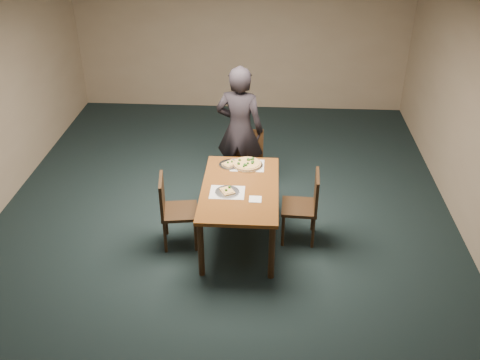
# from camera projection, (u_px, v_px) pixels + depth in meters

# --- Properties ---
(ground) EXTENTS (8.00, 8.00, 0.00)m
(ground) POSITION_uv_depth(u_px,v_px,m) (223.00, 229.00, 6.82)
(ground) COLOR black
(ground) RESTS_ON ground
(room_shell) EXTENTS (8.00, 8.00, 8.00)m
(room_shell) POSITION_uv_depth(u_px,v_px,m) (220.00, 102.00, 5.93)
(room_shell) COLOR tan
(room_shell) RESTS_ON ground
(dining_table) EXTENTS (0.90, 1.50, 0.75)m
(dining_table) POSITION_uv_depth(u_px,v_px,m) (240.00, 194.00, 6.30)
(dining_table) COLOR #572E11
(dining_table) RESTS_ON ground
(chair_far) EXTENTS (0.44, 0.44, 0.91)m
(chair_far) POSITION_uv_depth(u_px,v_px,m) (248.00, 159.00, 7.34)
(chair_far) COLOR black
(chair_far) RESTS_ON ground
(chair_left) EXTENTS (0.48, 0.48, 0.91)m
(chair_left) POSITION_uv_depth(u_px,v_px,m) (172.00, 207.00, 6.32)
(chair_left) COLOR black
(chair_left) RESTS_ON ground
(chair_right) EXTENTS (0.44, 0.44, 0.91)m
(chair_right) POSITION_uv_depth(u_px,v_px,m) (306.00, 203.00, 6.39)
(chair_right) COLOR black
(chair_right) RESTS_ON ground
(diner) EXTENTS (0.73, 0.55, 1.80)m
(diner) POSITION_uv_depth(u_px,v_px,m) (240.00, 130.00, 7.25)
(diner) COLOR black
(diner) RESTS_ON ground
(placemat_main) EXTENTS (0.42, 0.32, 0.00)m
(placemat_main) POSITION_uv_depth(u_px,v_px,m) (247.00, 165.00, 6.71)
(placemat_main) COLOR white
(placemat_main) RESTS_ON dining_table
(placemat_near) EXTENTS (0.40, 0.30, 0.00)m
(placemat_near) POSITION_uv_depth(u_px,v_px,m) (227.00, 192.00, 6.16)
(placemat_near) COLOR white
(placemat_near) RESTS_ON dining_table
(pizza_pan) EXTENTS (0.39, 0.39, 0.07)m
(pizza_pan) POSITION_uv_depth(u_px,v_px,m) (247.00, 164.00, 6.70)
(pizza_pan) COLOR silver
(pizza_pan) RESTS_ON dining_table
(slice_plate_near) EXTENTS (0.28, 0.28, 0.06)m
(slice_plate_near) POSITION_uv_depth(u_px,v_px,m) (227.00, 191.00, 6.15)
(slice_plate_near) COLOR silver
(slice_plate_near) RESTS_ON dining_table
(slice_plate_far) EXTENTS (0.28, 0.28, 0.05)m
(slice_plate_far) POSITION_uv_depth(u_px,v_px,m) (230.00, 164.00, 6.71)
(slice_plate_far) COLOR silver
(slice_plate_far) RESTS_ON dining_table
(napkin) EXTENTS (0.14, 0.14, 0.01)m
(napkin) POSITION_uv_depth(u_px,v_px,m) (255.00, 199.00, 6.03)
(napkin) COLOR white
(napkin) RESTS_ON dining_table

